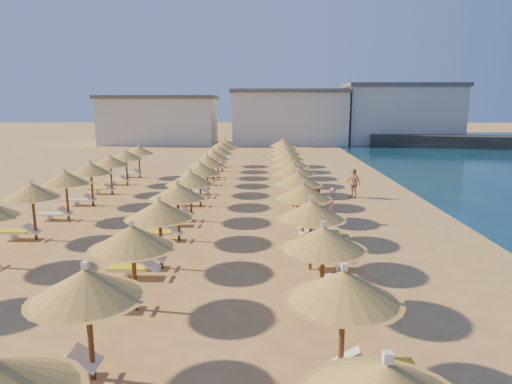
{
  "coord_description": "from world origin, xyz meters",
  "views": [
    {
      "loc": [
        0.67,
        -17.85,
        5.62
      ],
      "look_at": [
        0.24,
        4.0,
        1.3
      ],
      "focal_mm": 32.0,
      "sensor_mm": 36.0,
      "label": 1
    }
  ],
  "objects_px": {
    "jetty": "(495,142)",
    "beachgoer_a": "(331,205)",
    "parasol_row_east": "(296,174)",
    "parasol_row_west": "(195,174)",
    "beachgoer_c": "(353,183)",
    "beachgoer_b": "(317,204)"
  },
  "relations": [
    {
      "from": "parasol_row_west",
      "to": "beachgoer_b",
      "type": "distance_m",
      "value": 6.34
    },
    {
      "from": "parasol_row_east",
      "to": "beachgoer_a",
      "type": "distance_m",
      "value": 2.67
    },
    {
      "from": "jetty",
      "to": "parasol_row_east",
      "type": "height_order",
      "value": "parasol_row_east"
    },
    {
      "from": "beachgoer_c",
      "to": "beachgoer_b",
      "type": "bearing_deg",
      "value": -62.64
    },
    {
      "from": "parasol_row_east",
      "to": "beachgoer_a",
      "type": "height_order",
      "value": "parasol_row_east"
    },
    {
      "from": "jetty",
      "to": "beachgoer_c",
      "type": "xyz_separation_m",
      "value": [
        -23.19,
        -30.26,
        0.12
      ]
    },
    {
      "from": "jetty",
      "to": "beachgoer_b",
      "type": "distance_m",
      "value": 44.3
    },
    {
      "from": "beachgoer_a",
      "to": "beachgoer_c",
      "type": "distance_m",
      "value": 6.16
    },
    {
      "from": "jetty",
      "to": "beachgoer_b",
      "type": "bearing_deg",
      "value": -114.67
    },
    {
      "from": "beachgoer_a",
      "to": "beachgoer_b",
      "type": "distance_m",
      "value": 0.68
    },
    {
      "from": "beachgoer_b",
      "to": "parasol_row_east",
      "type": "bearing_deg",
      "value": 164.82
    },
    {
      "from": "beachgoer_a",
      "to": "parasol_row_east",
      "type": "bearing_deg",
      "value": -129.0
    },
    {
      "from": "beachgoer_a",
      "to": "beachgoer_b",
      "type": "relative_size",
      "value": 1.0
    },
    {
      "from": "parasol_row_east",
      "to": "beachgoer_b",
      "type": "bearing_deg",
      "value": -60.58
    },
    {
      "from": "parasol_row_east",
      "to": "beachgoer_c",
      "type": "height_order",
      "value": "parasol_row_east"
    },
    {
      "from": "beachgoer_a",
      "to": "jetty",
      "type": "bearing_deg",
      "value": 154.31
    },
    {
      "from": "parasol_row_west",
      "to": "beachgoer_a",
      "type": "bearing_deg",
      "value": -15.0
    },
    {
      "from": "jetty",
      "to": "parasol_row_west",
      "type": "relative_size",
      "value": 0.8
    },
    {
      "from": "parasol_row_east",
      "to": "parasol_row_west",
      "type": "bearing_deg",
      "value": 180.0
    },
    {
      "from": "beachgoer_a",
      "to": "parasol_row_west",
      "type": "bearing_deg",
      "value": -95.6
    },
    {
      "from": "parasol_row_east",
      "to": "beachgoer_a",
      "type": "relative_size",
      "value": 22.27
    },
    {
      "from": "jetty",
      "to": "beachgoer_a",
      "type": "distance_m",
      "value": 44.04
    }
  ]
}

